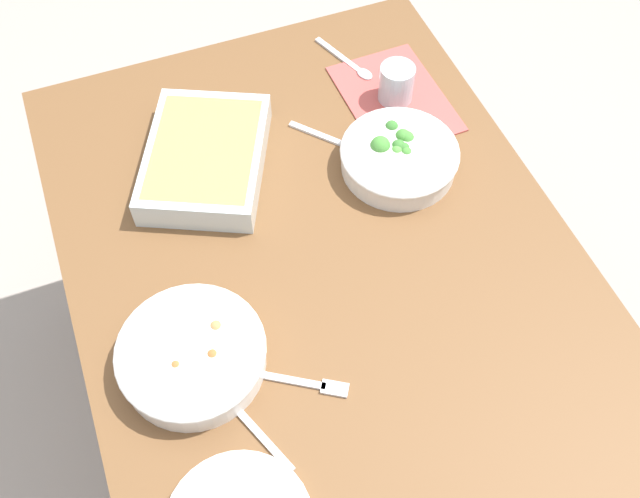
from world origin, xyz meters
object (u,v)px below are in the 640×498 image
baking_dish (205,157)px  fork_on_table (303,383)px  stew_bowl (192,355)px  spoon_by_stew (245,418)px  spoon_by_broccoli (339,142)px  broccoli_bowl (399,157)px  spoon_spare (351,64)px  drink_cup (396,85)px

baking_dish → fork_on_table: (0.49, 0.02, -0.03)m
stew_bowl → baking_dish: 0.42m
spoon_by_stew → spoon_by_broccoli: bearing=143.6°
broccoli_bowl → fork_on_table: 0.49m
spoon_spare → fork_on_table: spoon_spare is taller
spoon_spare → fork_on_table: 0.75m
baking_dish → fork_on_table: baking_dish is taller
spoon_spare → fork_on_table: (0.66, -0.36, -0.00)m
baking_dish → spoon_spare: baking_dish is taller
spoon_by_broccoli → spoon_by_stew: bearing=-36.4°
stew_bowl → broccoli_bowl: broccoli_bowl is taller
drink_cup → spoon_by_broccoli: 0.18m
spoon_by_stew → baking_dish: bearing=170.3°
stew_bowl → broccoli_bowl: 0.55m
stew_bowl → spoon_by_broccoli: stew_bowl is taller
broccoli_bowl → spoon_spare: 0.30m
fork_on_table → spoon_by_stew: bearing=-77.9°
drink_cup → broccoli_bowl: bearing=-22.6°
broccoli_bowl → drink_cup: size_ratio=2.72×
baking_dish → spoon_by_stew: bearing=-9.7°
stew_bowl → baking_dish: size_ratio=0.67×
baking_dish → spoon_by_stew: size_ratio=2.16×
spoon_spare → drink_cup: bearing=20.7°
stew_bowl → spoon_spare: size_ratio=1.43×
drink_cup → spoon_by_broccoli: (0.07, -0.16, -0.03)m
stew_bowl → spoon_by_broccoli: (-0.36, 0.40, -0.03)m
drink_cup → stew_bowl: bearing=-52.1°
broccoli_bowl → spoon_by_stew: 0.58m
broccoli_bowl → spoon_by_stew: bearing=-48.8°
spoon_by_stew → fork_on_table: size_ratio=1.06×
baking_dish → spoon_by_broccoli: (0.03, 0.27, -0.03)m
drink_cup → fork_on_table: (0.53, -0.40, -0.04)m
spoon_spare → fork_on_table: bearing=-28.5°
baking_dish → spoon_by_broccoli: bearing=82.6°
broccoli_bowl → spoon_by_stew: size_ratio=1.36×
spoon_by_broccoli → drink_cup: bearing=115.5°
broccoli_bowl → spoon_by_broccoli: 0.13m
stew_bowl → spoon_by_broccoli: size_ratio=1.69×
broccoli_bowl → spoon_by_broccoli: broccoli_bowl is taller
stew_bowl → fork_on_table: bearing=57.7°
broccoli_bowl → spoon_by_stew: broccoli_bowl is taller
baking_dish → spoon_spare: bearing=113.8°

